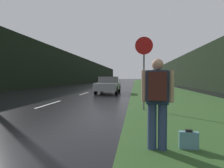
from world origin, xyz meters
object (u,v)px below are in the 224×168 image
stop_sign (144,65)px  hitchhiker_with_backpack (157,98)px  car_passing_near (108,85)px  suitcase (189,140)px

stop_sign → hitchhiker_with_backpack: 4.74m
stop_sign → car_passing_near: size_ratio=0.65×
stop_sign → suitcase: size_ratio=8.00×
car_passing_near → suitcase: bearing=103.8°
stop_sign → car_passing_near: (-2.71, 9.15, -1.16)m
suitcase → hitchhiker_with_backpack: bearing=-160.8°
hitchhiker_with_backpack → car_passing_near: hitchhiker_with_backpack is taller
stop_sign → car_passing_near: 9.61m
stop_sign → car_passing_near: stop_sign is taller
suitcase → car_passing_near: size_ratio=0.08×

